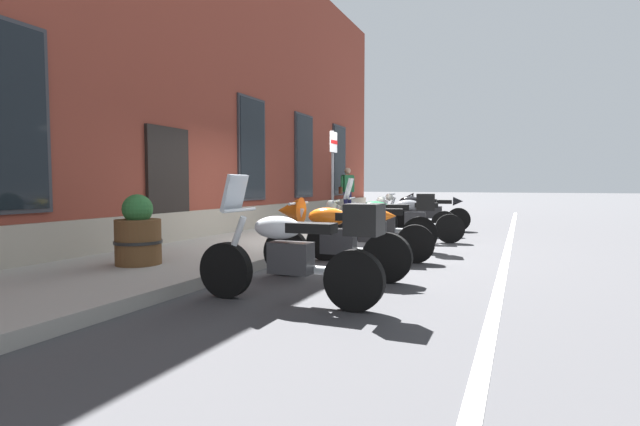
{
  "coord_description": "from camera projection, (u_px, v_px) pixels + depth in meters",
  "views": [
    {
      "loc": [
        -8.46,
        -3.42,
        1.22
      ],
      "look_at": [
        -0.18,
        0.14,
        0.68
      ],
      "focal_mm": 26.34,
      "sensor_mm": 36.0,
      "label": 1
    }
  ],
  "objects": [
    {
      "name": "motorcycle_orange_sport",
      "position": [
        329.0,
        235.0,
        6.09
      ],
      "size": [
        0.62,
        2.01,
        1.06
      ],
      "color": "black",
      "rests_on": "ground_plane"
    },
    {
      "name": "brick_pub_facade",
      "position": [
        82.0,
        83.0,
        11.57
      ],
      "size": [
        20.96,
        7.94,
        7.47
      ],
      "color": "brown",
      "rests_on": "ground_plane"
    },
    {
      "name": "motorcycle_green_touring",
      "position": [
        386.0,
        221.0,
        8.65
      ],
      "size": [
        0.75,
        2.06,
        1.35
      ],
      "color": "black",
      "rests_on": "ground_plane"
    },
    {
      "name": "motorcycle_black_naked",
      "position": [
        413.0,
        215.0,
        11.3
      ],
      "size": [
        0.62,
        2.02,
        1.01
      ],
      "color": "black",
      "rests_on": "ground_plane"
    },
    {
      "name": "motorcycle_grey_naked",
      "position": [
        411.0,
        220.0,
        9.97
      ],
      "size": [
        0.73,
        2.12,
        0.97
      ],
      "color": "black",
      "rests_on": "ground_plane"
    },
    {
      "name": "motorcycle_silver_touring",
      "position": [
        297.0,
        251.0,
        4.74
      ],
      "size": [
        0.62,
        2.06,
        1.33
      ],
      "color": "black",
      "rests_on": "ground_plane"
    },
    {
      "name": "ground_plane",
      "position": [
        330.0,
        247.0,
        9.18
      ],
      "size": [
        140.0,
        140.0,
        0.0
      ],
      "primitive_type": "plane",
      "color": "#38383A"
    },
    {
      "name": "pedestrian_striped_shirt",
      "position": [
        347.0,
        189.0,
        16.5
      ],
      "size": [
        0.6,
        0.42,
        1.67
      ],
      "color": "#1E1E4C",
      "rests_on": "sidewalk"
    },
    {
      "name": "motorcycle_black_sport",
      "position": [
        429.0,
        210.0,
        12.59
      ],
      "size": [
        0.62,
        2.01,
        1.01
      ],
      "color": "black",
      "rests_on": "ground_plane"
    },
    {
      "name": "sidewalk",
      "position": [
        270.0,
        240.0,
        9.71
      ],
      "size": [
        26.96,
        2.71,
        0.15
      ],
      "primitive_type": "cube",
      "color": "gray",
      "rests_on": "ground_plane"
    },
    {
      "name": "motorcycle_yellow_naked",
      "position": [
        368.0,
        231.0,
        7.45
      ],
      "size": [
        0.71,
        2.01,
        0.98
      ],
      "color": "black",
      "rests_on": "ground_plane"
    },
    {
      "name": "parking_sign",
      "position": [
        333.0,
        167.0,
        10.16
      ],
      "size": [
        0.36,
        0.07,
        2.25
      ],
      "color": "#4C4C51",
      "rests_on": "sidewalk"
    },
    {
      "name": "lane_stripe",
      "position": [
        506.0,
        257.0,
        7.92
      ],
      "size": [
        26.96,
        0.12,
        0.01
      ],
      "primitive_type": "cube",
      "color": "silver",
      "rests_on": "ground_plane"
    },
    {
      "name": "barrel_planter",
      "position": [
        138.0,
        235.0,
        6.33
      ],
      "size": [
        0.63,
        0.63,
        0.95
      ],
      "color": "brown",
      "rests_on": "sidewalk"
    }
  ]
}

